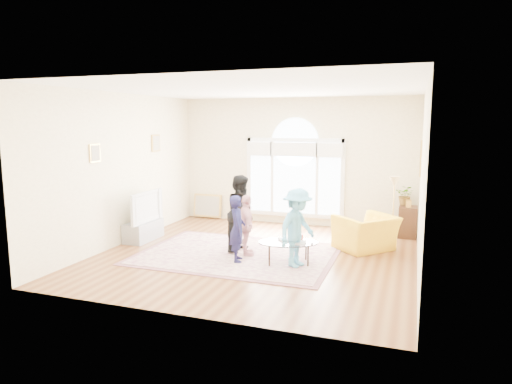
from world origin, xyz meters
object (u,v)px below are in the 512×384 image
(area_rug, at_px, (237,254))
(coffee_table, at_px, (288,243))
(tv_console, at_px, (143,231))
(armchair, at_px, (366,233))
(television, at_px, (143,206))

(area_rug, bearing_deg, coffee_table, -12.44)
(tv_console, height_order, armchair, armchair)
(area_rug, height_order, coffee_table, coffee_table)
(tv_console, distance_m, television, 0.55)
(coffee_table, bearing_deg, armchair, 30.81)
(television, height_order, armchair, television)
(tv_console, relative_size, television, 0.85)
(tv_console, distance_m, coffee_table, 3.56)
(tv_console, bearing_deg, television, 0.00)
(television, distance_m, armchair, 4.82)
(armchair, bearing_deg, area_rug, -20.27)
(area_rug, distance_m, television, 2.53)
(television, height_order, coffee_table, television)
(area_rug, distance_m, tv_console, 2.43)
(tv_console, bearing_deg, coffee_table, -10.09)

